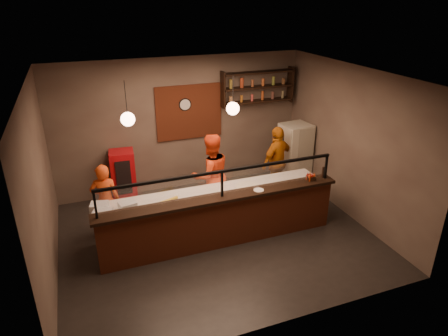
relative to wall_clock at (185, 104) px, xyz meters
name	(u,v)px	position (x,y,z in m)	size (l,w,h in m)	color
floor	(217,236)	(-0.10, -2.46, -2.10)	(6.00, 6.00, 0.00)	black
ceiling	(216,76)	(-0.10, -2.46, 1.10)	(6.00, 6.00, 0.00)	#332D27
wall_back	(181,125)	(-0.10, 0.04, -0.50)	(6.00, 6.00, 0.00)	#6E5F50
wall_left	(41,189)	(-3.10, -2.46, -0.50)	(5.00, 5.00, 0.00)	#6E5F50
wall_right	(351,143)	(2.90, -2.46, -0.50)	(5.00, 5.00, 0.00)	#6E5F50
wall_front	(280,233)	(-0.10, -4.96, -0.50)	(6.00, 6.00, 0.00)	#6E5F50
brick_patch	(189,112)	(0.10, 0.01, -0.20)	(1.60, 0.04, 1.30)	brown
service_counter	(222,222)	(-0.10, -2.76, -1.60)	(4.60, 0.25, 1.00)	brown
counter_ledge	(222,198)	(-0.10, -2.76, -1.07)	(4.70, 0.37, 0.06)	black
worktop_cabinet	(213,213)	(-0.10, -2.26, -1.68)	(4.60, 0.75, 0.85)	gray
worktop	(213,193)	(-0.10, -2.26, -1.23)	(4.60, 0.75, 0.05)	white
sneeze_guard	(222,181)	(-0.10, -2.76, -0.73)	(4.50, 0.05, 0.52)	white
wall_shelving	(258,87)	(1.80, -0.14, 0.30)	(1.84, 0.28, 0.85)	black
wall_clock	(185,104)	(0.00, 0.00, 0.00)	(0.30, 0.30, 0.04)	black
pendant_left	(128,119)	(-1.60, -2.26, 0.45)	(0.24, 0.24, 0.77)	black
pendant_right	(233,108)	(0.30, -2.26, 0.45)	(0.24, 0.24, 0.77)	black
cook_left	(106,200)	(-2.11, -1.59, -1.34)	(0.56, 0.37, 1.53)	#D84514
cook_mid	(211,175)	(0.10, -1.53, -1.18)	(0.89, 0.70, 1.84)	red
cook_right	(277,162)	(1.86, -1.22, -1.24)	(1.00, 0.42, 1.71)	#C76A12
fridge	(294,155)	(2.50, -0.91, -1.30)	(0.67, 0.62, 1.60)	beige
red_cooler	(124,177)	(-1.60, -0.31, -1.47)	(0.54, 0.49, 1.26)	#AC0B12
pizza_dough	(248,187)	(0.64, -2.29, -1.19)	(0.51, 0.51, 0.01)	beige
prep_tub_a	(128,206)	(-1.77, -2.36, -1.13)	(0.30, 0.24, 0.15)	silver
prep_tub_b	(99,207)	(-2.25, -2.23, -1.12)	(0.31, 0.25, 0.15)	silver
prep_tub_c	(103,214)	(-2.21, -2.51, -1.12)	(0.32, 0.25, 0.16)	silver
rolling_pin	(169,200)	(-1.00, -2.33, -1.17)	(0.06, 0.06, 0.36)	gold
condiment_caddy	(311,178)	(1.80, -2.74, -1.00)	(0.16, 0.12, 0.09)	black
pepper_mill	(323,172)	(2.10, -2.70, -0.93)	(0.05, 0.05, 0.22)	black
small_plate	(259,190)	(0.63, -2.79, -1.03)	(0.19, 0.19, 0.01)	silver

